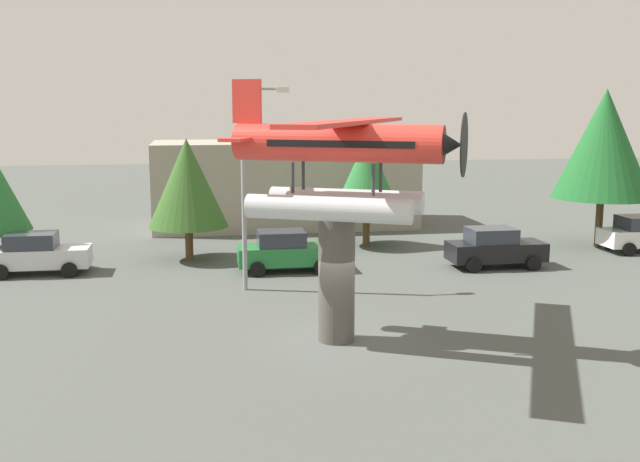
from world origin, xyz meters
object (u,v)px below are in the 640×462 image
Objects in this scene: car_near_silver at (37,254)px; floatplane_monument at (341,160)px; storefront_building at (284,184)px; tree_center_back at (367,176)px; tree_east at (187,183)px; tree_far_east at (604,144)px; car_far_black at (495,248)px; car_mid_green at (286,251)px; display_pedestal at (337,279)px; streetlight_primary at (249,173)px.

floatplane_monument is at bearing -45.07° from car_near_silver.
tree_center_back is (3.31, -7.32, 1.08)m from storefront_building.
tree_east is 20.27m from tree_far_east.
floatplane_monument is at bearing -133.98° from car_far_black.
storefront_building is 2.69× the size of tree_east.
tree_east is at bearing 163.68° from car_far_black.
car_near_silver is at bearing -165.78° from tree_center_back.
car_mid_green is (10.40, -1.20, 0.00)m from car_near_silver.
tree_center_back is (4.70, 5.03, 2.66)m from car_mid_green.
car_near_silver is at bearing 134.78° from display_pedestal.
car_mid_green is 0.76× the size of tree_center_back.
display_pedestal is 15.33m from car_near_silver.
car_mid_green is at bearing -170.04° from tree_far_east.
floatplane_monument is 7.18m from streetlight_primary.
streetlight_primary reaches higher than car_near_silver.
display_pedestal is 22.03m from storefront_building.
floatplane_monument is 2.34× the size of car_mid_green.
car_near_silver is 0.76× the size of tree_center_back.
car_near_silver is at bearing -162.93° from tree_east.
display_pedestal is 0.69× the size of tree_center_back.
car_far_black is at bearing -52.39° from tree_center_back.
streetlight_primary is at bearing -120.40° from car_mid_green.
streetlight_primary is 0.52× the size of storefront_building.
display_pedestal reaches higher than car_mid_green.
streetlight_primary reaches higher than tree_center_back.
tree_east reaches higher than car_far_black.
car_far_black is at bearing -16.32° from tree_east.
car_near_silver is (-10.89, 10.91, -4.61)m from floatplane_monument.
storefront_building is at bearing 120.66° from car_far_black.
car_mid_green is 7.38m from tree_center_back.
streetlight_primary is 0.99× the size of tree_far_east.
car_near_silver is 15.81m from tree_center_back.
floatplane_monument is at bearing -141.24° from tree_far_east.
floatplane_monument is 1.25× the size of tree_far_east.
streetlight_primary is at bearing -168.49° from car_far_black.
car_near_silver is at bearing 174.33° from car_far_black.
streetlight_primary is 6.60m from tree_east.
car_mid_green is at bearing 59.60° from streetlight_primary.
display_pedestal is at bearing -87.79° from car_mid_green.
car_mid_green is at bearing -133.11° from tree_center_back.
floatplane_monument reaches higher than storefront_building.
display_pedestal is 3.58m from floatplane_monument.
car_mid_green is 12.52m from storefront_building.
streetlight_primary reaches higher than tree_east.
floatplane_monument is at bearing -92.34° from storefront_building.
floatplane_monument reaches higher than car_mid_green.
storefront_building reaches higher than car_mid_green.
car_mid_green is at bearing 92.21° from display_pedestal.
tree_east is at bearing 135.76° from floatplane_monument.
floatplane_monument is 22.28m from storefront_building.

